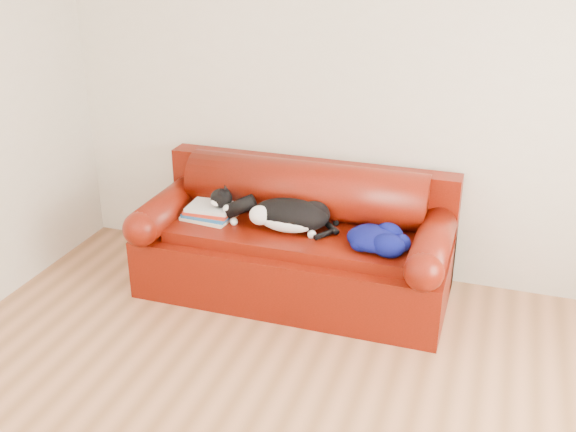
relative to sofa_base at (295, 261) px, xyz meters
name	(u,v)px	position (x,y,z in m)	size (l,w,h in m)	color
room_shell	(299,125)	(0.49, -1.48, 1.43)	(4.52, 4.02, 2.61)	beige
sofa_base	(295,261)	(0.00, 0.00, 0.00)	(2.10, 0.90, 0.50)	#3B0B02
sofa_back	(305,208)	(0.00, 0.24, 0.30)	(2.10, 1.01, 0.88)	#3B0B02
book_stack	(210,212)	(-0.61, -0.04, 0.31)	(0.36, 0.29, 0.10)	beige
cat	(289,216)	(-0.02, -0.06, 0.37)	(0.76, 0.41, 0.27)	black
blanket	(377,238)	(0.59, -0.12, 0.32)	(0.47, 0.47, 0.14)	#080246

